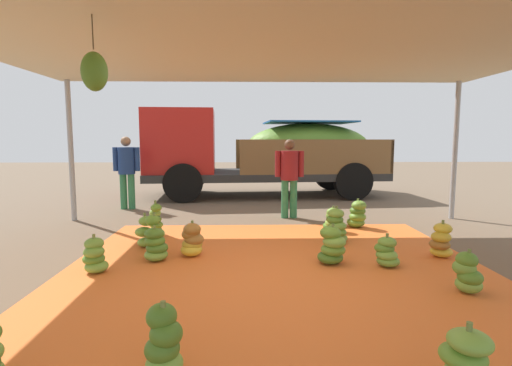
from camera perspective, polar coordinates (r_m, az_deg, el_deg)
ground_plane at (r=7.53m, az=1.46°, el=-5.84°), size 40.00×40.00×0.00m
tarp_orange at (r=4.65m, az=3.38°, el=-13.66°), size 5.26×5.51×0.01m
tent_canopy at (r=4.42m, az=3.59°, el=21.06°), size 8.00×7.00×2.80m
banana_bunch_0 at (r=2.88m, az=-13.45°, el=-21.97°), size 0.32×0.33×0.52m
banana_bunch_1 at (r=5.68m, az=-14.55°, el=-7.48°), size 0.36×0.32×0.58m
banana_bunch_3 at (r=5.86m, az=25.61°, el=-7.78°), size 0.44×0.42×0.51m
banana_bunch_5 at (r=5.10m, az=-22.67°, el=-9.93°), size 0.41×0.39×0.47m
banana_bunch_6 at (r=5.43m, az=-9.39°, el=-8.33°), size 0.41×0.41×0.49m
banana_bunch_7 at (r=6.14m, az=11.79°, el=-6.35°), size 0.41×0.42×0.58m
banana_bunch_8 at (r=5.11m, az=11.14°, el=-9.17°), size 0.46×0.45×0.53m
banana_bunch_9 at (r=5.32m, az=-14.57°, el=-8.89°), size 0.41×0.41×0.48m
banana_bunch_10 at (r=6.01m, az=-15.95°, el=-7.09°), size 0.40×0.39×0.51m
banana_bunch_11 at (r=4.69m, az=28.72°, el=-11.62°), size 0.37×0.37×0.47m
banana_bunch_12 at (r=7.28m, az=14.70°, el=-4.54°), size 0.45×0.47×0.53m
banana_bunch_13 at (r=6.87m, az=11.30°, el=-5.40°), size 0.40×0.41×0.45m
banana_bunch_14 at (r=5.22m, az=18.69°, el=-9.68°), size 0.36×0.37×0.42m
banana_bunch_15 at (r=6.71m, az=-14.55°, el=-5.32°), size 0.31×0.32×0.58m
cargo_truck_main at (r=11.02m, az=0.75°, el=4.74°), size 6.69×2.79×2.40m
worker_0 at (r=9.34m, az=-18.52°, el=2.24°), size 0.61×0.37×1.67m
worker_1 at (r=7.87m, az=4.94°, el=1.57°), size 0.59×0.36×1.61m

